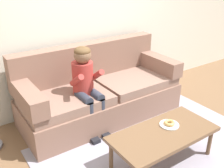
{
  "coord_description": "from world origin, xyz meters",
  "views": [
    {
      "loc": [
        -1.81,
        -1.96,
        1.98
      ],
      "look_at": [
        -0.17,
        0.45,
        0.65
      ],
      "focal_mm": 42.29,
      "sensor_mm": 36.0,
      "label": 1
    }
  ],
  "objects_px": {
    "person_child": "(86,82)",
    "coffee_table": "(163,135)",
    "couch": "(99,93)",
    "donut": "(169,123)"
  },
  "relations": [
    {
      "from": "person_child",
      "to": "coffee_table",
      "type": "bearing_deg",
      "value": -70.86
    },
    {
      "from": "couch",
      "to": "person_child",
      "type": "height_order",
      "value": "person_child"
    },
    {
      "from": "couch",
      "to": "coffee_table",
      "type": "relative_size",
      "value": 1.9
    },
    {
      "from": "coffee_table",
      "to": "couch",
      "type": "bearing_deg",
      "value": 91.83
    },
    {
      "from": "couch",
      "to": "donut",
      "type": "height_order",
      "value": "couch"
    },
    {
      "from": "couch",
      "to": "coffee_table",
      "type": "bearing_deg",
      "value": -88.17
    },
    {
      "from": "couch",
      "to": "person_child",
      "type": "distance_m",
      "value": 0.49
    },
    {
      "from": "donut",
      "to": "person_child",
      "type": "bearing_deg",
      "value": 117.21
    },
    {
      "from": "donut",
      "to": "couch",
      "type": "bearing_deg",
      "value": 98.68
    },
    {
      "from": "couch",
      "to": "donut",
      "type": "bearing_deg",
      "value": -81.32
    }
  ]
}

